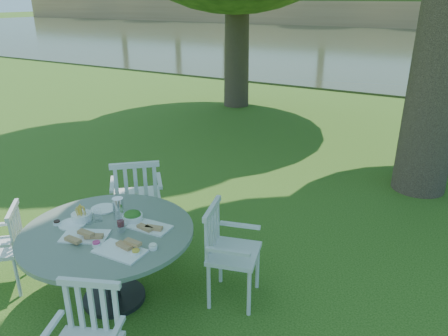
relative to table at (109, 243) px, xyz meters
The scene contains 8 objects.
ground 1.45m from the table, 76.35° to the left, with size 140.00×140.00×0.00m, color #1E400D.
table is the anchor object (origin of this frame).
chair_ne 1.01m from the table, 32.52° to the left, with size 0.54×0.56×0.91m.
chair_nw 1.00m from the table, 116.13° to the left, with size 0.70×0.69×1.01m.
chair_sw 1.03m from the table, 161.87° to the right, with size 0.56×0.57×0.82m.
chair_se 1.02m from the table, 54.54° to the right, with size 0.56×0.54×0.86m.
tableware 0.18m from the table, 112.92° to the left, with size 1.05×0.76×0.21m.
river 24.30m from the table, 89.26° to the left, with size 100.00×28.00×0.12m, color #2D331E.
Camera 1 is at (2.19, -3.66, 2.60)m, focal length 35.00 mm.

